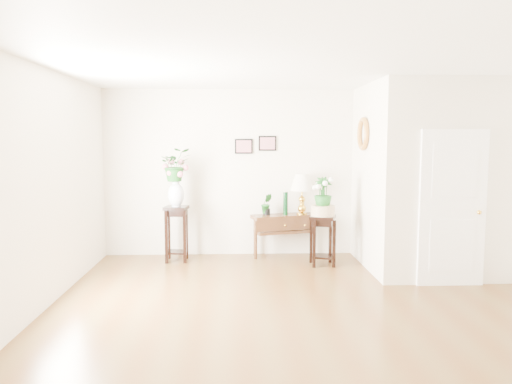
{
  "coord_description": "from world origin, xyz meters",
  "views": [
    {
      "loc": [
        -0.79,
        -5.7,
        1.96
      ],
      "look_at": [
        -0.5,
        1.3,
        1.23
      ],
      "focal_mm": 35.0,
      "sensor_mm": 36.0,
      "label": 1
    }
  ],
  "objects": [
    {
      "name": "art_print_right",
      "position": [
        -0.25,
        2.73,
        1.9
      ],
      "size": [
        0.3,
        0.02,
        0.25
      ],
      "primitive_type": "cube",
      "color": "black",
      "rests_on": "wall_back"
    },
    {
      "name": "floor",
      "position": [
        0.0,
        0.0,
        0.0
      ],
      "size": [
        6.0,
        5.5,
        0.02
      ],
      "primitive_type": "cube",
      "color": "brown",
      "rests_on": "ground"
    },
    {
      "name": "plant_stand_b",
      "position": [
        0.56,
        1.93,
        0.39
      ],
      "size": [
        0.46,
        0.46,
        0.78
      ],
      "primitive_type": "cube",
      "rotation": [
        0.0,
        0.0,
        -0.31
      ],
      "color": "black",
      "rests_on": "floor"
    },
    {
      "name": "potted_plant",
      "position": [
        -0.28,
        2.5,
        0.89
      ],
      "size": [
        0.2,
        0.17,
        0.33
      ],
      "primitive_type": "imported",
      "rotation": [
        0.0,
        0.0,
        0.13
      ],
      "color": "#155117",
      "rests_on": "console_table"
    },
    {
      "name": "wall_back",
      "position": [
        0.0,
        2.75,
        1.4
      ],
      "size": [
        6.0,
        0.02,
        2.8
      ],
      "primitive_type": "cube",
      "color": "silver",
      "rests_on": "ground"
    },
    {
      "name": "door",
      "position": [
        2.1,
        0.78,
        1.05
      ],
      "size": [
        0.9,
        0.05,
        2.1
      ],
      "primitive_type": "cube",
      "color": "white",
      "rests_on": "floor"
    },
    {
      "name": "plant_stand_a",
      "position": [
        -1.75,
        2.29,
        0.45
      ],
      "size": [
        0.4,
        0.4,
        0.9
      ],
      "primitive_type": "cube",
      "rotation": [
        0.0,
        0.0,
        -0.16
      ],
      "color": "black",
      "rests_on": "floor"
    },
    {
      "name": "wall_left",
      "position": [
        -3.0,
        0.0,
        1.4
      ],
      "size": [
        0.02,
        5.5,
        2.8
      ],
      "primitive_type": "cube",
      "color": "silver",
      "rests_on": "ground"
    },
    {
      "name": "wall_front",
      "position": [
        0.0,
        -2.75,
        1.4
      ],
      "size": [
        6.0,
        0.02,
        2.8
      ],
      "primitive_type": "cube",
      "color": "silver",
      "rests_on": "ground"
    },
    {
      "name": "lily_arrangement",
      "position": [
        -1.75,
        2.29,
        1.56
      ],
      "size": [
        0.57,
        0.53,
        0.53
      ],
      "primitive_type": "imported",
      "rotation": [
        0.0,
        0.0,
        0.29
      ],
      "color": "#155117",
      "rests_on": "porcelain_vase"
    },
    {
      "name": "porcelain_vase",
      "position": [
        -1.75,
        2.29,
        1.12
      ],
      "size": [
        0.34,
        0.34,
        0.45
      ],
      "primitive_type": null,
      "rotation": [
        0.0,
        0.0,
        -0.38
      ],
      "color": "white",
      "rests_on": "plant_stand_a"
    },
    {
      "name": "narcissus",
      "position": [
        0.56,
        1.93,
        1.14
      ],
      "size": [
        0.27,
        0.27,
        0.48
      ],
      "primitive_type": "imported",
      "rotation": [
        0.0,
        0.0,
        -0.0
      ],
      "color": "#155117",
      "rests_on": "ceramic_bowl"
    },
    {
      "name": "art_print_left",
      "position": [
        -0.65,
        2.73,
        1.85
      ],
      "size": [
        0.3,
        0.02,
        0.25
      ],
      "primitive_type": "cube",
      "color": "black",
      "rests_on": "wall_back"
    },
    {
      "name": "partition",
      "position": [
        2.1,
        1.77,
        1.4
      ],
      "size": [
        1.8,
        1.95,
        2.8
      ],
      "primitive_type": "cube",
      "color": "silver",
      "rests_on": "floor"
    },
    {
      "name": "console_table",
      "position": [
        0.02,
        2.5,
        0.36
      ],
      "size": [
        1.14,
        0.63,
        0.72
      ],
      "primitive_type": "cube",
      "rotation": [
        0.0,
        0.0,
        0.27
      ],
      "color": "black",
      "rests_on": "floor"
    },
    {
      "name": "green_vase",
      "position": [
        0.04,
        2.5,
        0.89
      ],
      "size": [
        0.09,
        0.09,
        0.38
      ],
      "primitive_type": "cylinder",
      "rotation": [
        0.0,
        0.0,
        -0.26
      ],
      "color": "black",
      "rests_on": "console_table"
    },
    {
      "name": "ceiling",
      "position": [
        0.0,
        0.0,
        2.8
      ],
      "size": [
        6.0,
        5.5,
        0.02
      ],
      "primitive_type": "cube",
      "color": "white",
      "rests_on": "ground"
    },
    {
      "name": "ceramic_bowl",
      "position": [
        0.56,
        1.93,
        0.86
      ],
      "size": [
        0.42,
        0.42,
        0.17
      ],
      "primitive_type": "cylinder",
      "rotation": [
        0.0,
        0.0,
        -0.13
      ],
      "color": "#D6BC8B",
      "rests_on": "plant_stand_b"
    },
    {
      "name": "table_lamp",
      "position": [
        0.31,
        2.5,
        1.07
      ],
      "size": [
        0.52,
        0.52,
        0.69
      ],
      "primitive_type": "cube",
      "rotation": [
        0.0,
        0.0,
        -0.43
      ],
      "color": "gold",
      "rests_on": "console_table"
    },
    {
      "name": "wall_ornament",
      "position": [
        1.16,
        1.9,
        2.05
      ],
      "size": [
        0.07,
        0.51,
        0.51
      ],
      "primitive_type": "torus",
      "rotation": [
        0.0,
        1.57,
        0.0
      ],
      "color": "#C7712D",
      "rests_on": "partition"
    }
  ]
}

